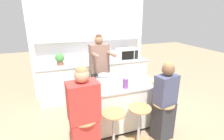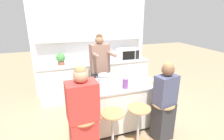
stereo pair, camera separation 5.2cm
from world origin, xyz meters
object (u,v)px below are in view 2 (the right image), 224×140
(bar_stool_center_left, at_px, (113,130))
(banana_bunch, at_px, (154,83))
(person_cooking, at_px, (100,74))
(fruit_bowl, at_px, (129,76))
(potted_plant, at_px, (61,58))
(microwave, at_px, (128,54))
(bar_stool_center_right, at_px, (138,125))
(cooking_pot, at_px, (105,78))
(kitchen_island, at_px, (113,105))
(person_wrapped_blanket, at_px, (83,117))
(bar_stool_rightmost, at_px, (162,120))
(bar_stool_leftmost, at_px, (85,137))
(coffee_cup_near, at_px, (93,88))
(person_seated_near, at_px, (164,105))
(juice_carton, at_px, (125,84))

(bar_stool_center_left, relative_size, banana_bunch, 4.80)
(person_cooking, relative_size, fruit_bowl, 7.90)
(potted_plant, bearing_deg, microwave, -1.47)
(bar_stool_center_right, bearing_deg, cooking_pot, 113.18)
(kitchen_island, bearing_deg, person_wrapped_blanket, -137.12)
(bar_stool_rightmost, bearing_deg, person_wrapped_blanket, 179.87)
(bar_stool_center_left, relative_size, person_cooking, 0.40)
(potted_plant, bearing_deg, banana_bunch, -46.72)
(bar_stool_leftmost, height_order, coffee_cup_near, coffee_cup_near)
(bar_stool_center_right, distance_m, banana_bunch, 0.83)
(banana_bunch, bearing_deg, cooking_pot, 155.10)
(kitchen_island, relative_size, bar_stool_center_right, 2.40)
(bar_stool_center_right, bearing_deg, potted_plant, 117.24)
(person_cooking, xyz_separation_m, microwave, (0.96, 0.68, 0.23))
(bar_stool_leftmost, height_order, fruit_bowl, fruit_bowl)
(fruit_bowl, xyz_separation_m, microwave, (0.48, 1.16, 0.16))
(person_wrapped_blanket, bearing_deg, bar_stool_leftmost, 6.27)
(person_seated_near, xyz_separation_m, potted_plant, (-1.53, 2.07, 0.43))
(coffee_cup_near, bearing_deg, bar_stool_center_left, -65.59)
(bar_stool_center_left, bearing_deg, kitchen_island, 70.07)
(bar_stool_center_left, bearing_deg, cooking_pot, 82.37)
(juice_carton, height_order, potted_plant, potted_plant)
(person_seated_near, bearing_deg, coffee_cup_near, 145.88)
(kitchen_island, xyz_separation_m, juice_carton, (0.14, -0.23, 0.52))
(bar_stool_center_right, bearing_deg, coffee_cup_near, 144.85)
(bar_stool_leftmost, height_order, person_seated_near, person_seated_near)
(person_cooking, height_order, microwave, person_cooking)
(banana_bunch, bearing_deg, coffee_cup_near, 177.39)
(bar_stool_rightmost, bearing_deg, microwave, 83.50)
(bar_stool_leftmost, xyz_separation_m, juice_carton, (0.80, 0.39, 0.59))
(bar_stool_leftmost, bearing_deg, potted_plant, 94.72)
(cooking_pot, xyz_separation_m, potted_plant, (-0.72, 1.27, 0.13))
(kitchen_island, relative_size, person_wrapped_blanket, 1.12)
(kitchen_island, distance_m, cooking_pot, 0.55)
(person_wrapped_blanket, distance_m, microwave, 2.59)
(bar_stool_rightmost, distance_m, microwave, 2.16)
(bar_stool_center_left, height_order, bar_stool_rightmost, same)
(bar_stool_center_left, height_order, potted_plant, potted_plant)
(juice_carton, bearing_deg, person_cooking, 101.69)
(person_cooking, relative_size, cooking_pot, 5.21)
(cooking_pot, relative_size, fruit_bowl, 1.52)
(bar_stool_leftmost, distance_m, juice_carton, 1.07)
(person_seated_near, xyz_separation_m, microwave, (0.21, 2.02, 0.42))
(cooking_pot, xyz_separation_m, microwave, (1.02, 1.22, 0.12))
(bar_stool_rightmost, xyz_separation_m, juice_carton, (-0.53, 0.40, 0.59))
(bar_stool_rightmost, xyz_separation_m, cooking_pot, (-0.79, 0.80, 0.58))
(kitchen_island, bearing_deg, fruit_bowl, 29.51)
(person_cooking, bearing_deg, bar_stool_center_left, -101.48)
(bar_stool_rightmost, relative_size, banana_bunch, 4.80)
(person_seated_near, height_order, fruit_bowl, person_seated_near)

